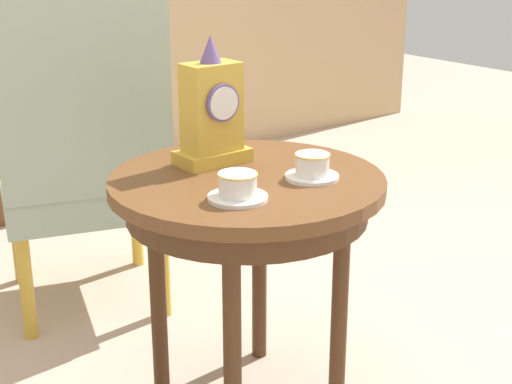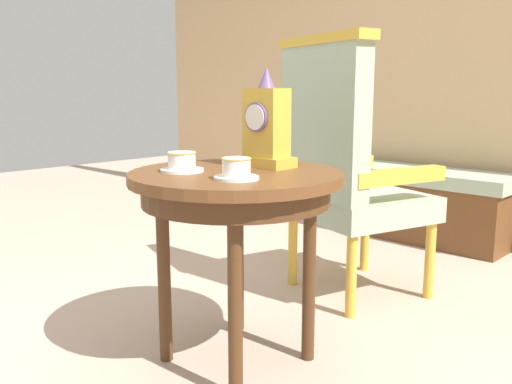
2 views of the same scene
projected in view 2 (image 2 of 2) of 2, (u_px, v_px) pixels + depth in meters
name	position (u px, v px, depth m)	size (l,w,h in m)	color
ground_plane	(214.00, 359.00, 1.89)	(10.00, 10.00, 0.00)	#BCA38E
wall_back	(496.00, 8.00, 3.22)	(6.00, 0.10, 2.80)	tan
side_table	(236.00, 195.00, 1.78)	(0.70, 0.70, 0.66)	brown
teacup_left	(182.00, 163.00, 1.75)	(0.14, 0.14, 0.06)	white
teacup_right	(236.00, 170.00, 1.60)	(0.14, 0.14, 0.07)	white
mantel_clock	(266.00, 127.00, 1.85)	(0.19, 0.11, 0.34)	gold
armchair	(344.00, 166.00, 2.38)	(0.67, 0.67, 1.14)	#9EB299
window_bench	(416.00, 203.00, 3.42)	(1.17, 0.40, 0.44)	#9EB299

